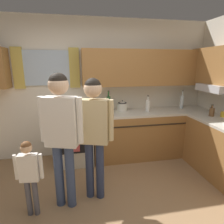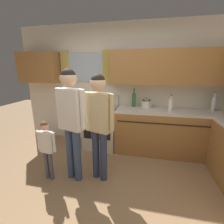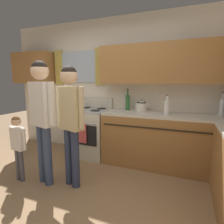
# 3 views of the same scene
# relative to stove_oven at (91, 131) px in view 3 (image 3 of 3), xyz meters

# --- Properties ---
(ground_plane) EXTENTS (12.00, 12.00, 0.00)m
(ground_plane) POSITION_rel_stove_oven_xyz_m (0.36, -1.54, -0.47)
(ground_plane) COLOR #93704C
(back_wall_unit) EXTENTS (4.60, 0.42, 2.60)m
(back_wall_unit) POSITION_rel_stove_oven_xyz_m (0.46, 0.28, 0.99)
(back_wall_unit) COLOR silver
(back_wall_unit) RESTS_ON ground
(kitchen_counter_run) EXTENTS (2.30, 1.98, 0.90)m
(kitchen_counter_run) POSITION_rel_stove_oven_xyz_m (1.82, -0.37, -0.02)
(kitchen_counter_run) COLOR #9E6B38
(kitchen_counter_run) RESTS_ON ground
(stove_oven) EXTENTS (0.68, 0.67, 1.10)m
(stove_oven) POSITION_rel_stove_oven_xyz_m (0.00, 0.00, 0.00)
(stove_oven) COLOR beige
(stove_oven) RESTS_ON ground
(bottle_milk_white) EXTENTS (0.08, 0.08, 0.31)m
(bottle_milk_white) POSITION_rel_stove_oven_xyz_m (1.39, -0.05, 0.55)
(bottle_milk_white) COLOR white
(bottle_milk_white) RESTS_ON kitchen_counter_run
(bottle_tall_clear) EXTENTS (0.07, 0.07, 0.37)m
(bottle_tall_clear) POSITION_rel_stove_oven_xyz_m (2.18, 0.11, 0.57)
(bottle_tall_clear) COLOR silver
(bottle_tall_clear) RESTS_ON kitchen_counter_run
(bottle_wine_green) EXTENTS (0.08, 0.08, 0.39)m
(bottle_wine_green) POSITION_rel_stove_oven_xyz_m (0.68, 0.17, 0.58)
(bottle_wine_green) COLOR #2D6633
(bottle_wine_green) RESTS_ON kitchen_counter_run
(stovetop_kettle) EXTENTS (0.27, 0.20, 0.21)m
(stovetop_kettle) POSITION_rel_stove_oven_xyz_m (0.95, 0.13, 0.53)
(stovetop_kettle) COLOR silver
(stovetop_kettle) RESTS_ON kitchen_counter_run
(adult_holding_child) EXTENTS (0.50, 0.27, 1.69)m
(adult_holding_child) POSITION_rel_stove_oven_xyz_m (-0.11, -1.15, 0.59)
(adult_holding_child) COLOR #38476B
(adult_holding_child) RESTS_ON ground
(adult_in_plaid) EXTENTS (0.48, 0.26, 1.62)m
(adult_in_plaid) POSITION_rel_stove_oven_xyz_m (0.28, -1.06, 0.55)
(adult_in_plaid) COLOR #2D3856
(adult_in_plaid) RESTS_ON ground
(small_child) EXTENTS (0.32, 0.13, 0.95)m
(small_child) POSITION_rel_stove_oven_xyz_m (-0.49, -1.25, 0.13)
(small_child) COLOR #4C4C56
(small_child) RESTS_ON ground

